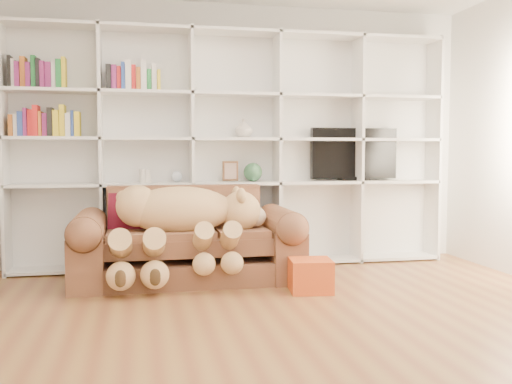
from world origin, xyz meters
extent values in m
plane|color=brown|center=(0.00, 0.00, 0.00)|extent=(5.00, 5.00, 0.00)
cube|color=silver|center=(0.00, 2.50, 1.35)|extent=(5.00, 0.02, 2.70)
cube|color=white|center=(0.00, 2.46, 1.20)|extent=(4.40, 0.03, 2.40)
cube|color=white|center=(-2.20, 2.30, 1.20)|extent=(0.03, 0.35, 2.40)
cube|color=white|center=(-1.32, 2.30, 1.20)|extent=(0.03, 0.35, 2.40)
cube|color=white|center=(-0.44, 2.30, 1.20)|extent=(0.03, 0.35, 2.40)
cube|color=white|center=(0.44, 2.30, 1.20)|extent=(0.03, 0.35, 2.40)
cube|color=white|center=(1.32, 2.30, 1.20)|extent=(0.03, 0.35, 2.40)
cube|color=white|center=(2.20, 2.30, 1.20)|extent=(0.03, 0.35, 2.40)
cube|color=white|center=(0.00, 2.30, 0.03)|extent=(4.40, 0.35, 0.03)
cube|color=white|center=(0.00, 2.30, 0.85)|extent=(4.40, 0.35, 0.03)
cube|color=white|center=(0.00, 2.30, 1.30)|extent=(4.40, 0.35, 0.03)
cube|color=white|center=(0.00, 2.30, 1.75)|extent=(4.40, 0.35, 0.03)
cube|color=white|center=(0.00, 2.30, 2.37)|extent=(4.40, 0.35, 0.03)
cube|color=brown|center=(-0.54, 1.67, 0.10)|extent=(1.93, 0.78, 0.20)
cube|color=brown|center=(-0.54, 1.65, 0.41)|extent=(1.44, 0.64, 0.28)
cube|color=brown|center=(-0.54, 2.02, 0.60)|extent=(1.44, 0.18, 0.51)
cube|color=brown|center=(-1.40, 1.67, 0.25)|extent=(0.29, 0.87, 0.51)
cube|color=brown|center=(0.33, 1.67, 0.25)|extent=(0.29, 0.87, 0.51)
cylinder|color=brown|center=(-1.40, 1.67, 0.51)|extent=(0.29, 0.83, 0.29)
cylinder|color=brown|center=(0.33, 1.67, 0.51)|extent=(0.29, 0.83, 0.29)
ellipsoid|color=#E0BE70|center=(-0.61, 1.63, 0.66)|extent=(0.97, 0.47, 0.42)
sphere|color=#E0BE70|center=(-0.98, 1.63, 0.70)|extent=(0.37, 0.37, 0.37)
sphere|color=#E0BE70|center=(-0.06, 1.63, 0.63)|extent=(0.37, 0.37, 0.37)
sphere|color=beige|center=(0.08, 1.63, 0.58)|extent=(0.18, 0.18, 0.18)
sphere|color=#392714|center=(0.15, 1.63, 0.57)|extent=(0.06, 0.06, 0.06)
ellipsoid|color=#E0BE70|center=(-0.08, 1.50, 0.78)|extent=(0.09, 0.14, 0.14)
ellipsoid|color=#E0BE70|center=(-0.08, 1.76, 0.78)|extent=(0.09, 0.14, 0.14)
sphere|color=#E0BE70|center=(-1.10, 1.63, 0.77)|extent=(0.13, 0.13, 0.13)
cylinder|color=#E0BE70|center=(-0.45, 1.32, 0.43)|extent=(0.16, 0.44, 0.33)
cylinder|color=#E0BE70|center=(-0.21, 1.32, 0.43)|extent=(0.16, 0.44, 0.33)
cylinder|color=#E0BE70|center=(-1.11, 1.32, 0.40)|extent=(0.18, 0.52, 0.38)
cylinder|color=#E0BE70|center=(-0.85, 1.32, 0.40)|extent=(0.18, 0.52, 0.38)
sphere|color=#E0BE70|center=(-0.45, 1.18, 0.25)|extent=(0.19, 0.19, 0.19)
sphere|color=#E0BE70|center=(-0.21, 1.18, 0.25)|extent=(0.19, 0.19, 0.19)
sphere|color=#E0BE70|center=(-1.11, 1.18, 0.18)|extent=(0.23, 0.23, 0.23)
sphere|color=#E0BE70|center=(-0.85, 1.18, 0.18)|extent=(0.23, 0.23, 0.23)
cube|color=maroon|center=(-1.06, 1.85, 0.61)|extent=(0.38, 0.24, 0.38)
cube|color=#CB4B1B|center=(0.43, 1.08, 0.14)|extent=(0.38, 0.36, 0.27)
cube|color=black|center=(1.30, 2.35, 1.15)|extent=(0.95, 0.08, 0.54)
cube|color=black|center=(1.30, 2.35, 0.89)|extent=(0.32, 0.18, 0.04)
cube|color=#51311B|center=(-0.05, 2.30, 0.98)|extent=(0.16, 0.03, 0.20)
sphere|color=#315F3D|center=(0.19, 2.30, 0.96)|extent=(0.19, 0.19, 0.19)
cylinder|color=beige|center=(-0.93, 2.30, 0.93)|extent=(0.09, 0.09, 0.14)
cylinder|color=beige|center=(-0.89, 2.30, 0.93)|extent=(0.09, 0.09, 0.12)
sphere|color=silver|center=(-0.59, 2.30, 0.92)|extent=(0.11, 0.11, 0.11)
imported|color=beige|center=(0.09, 2.30, 1.41)|extent=(0.20, 0.20, 0.19)
camera|label=1|loc=(-0.96, -3.44, 1.17)|focal=40.00mm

